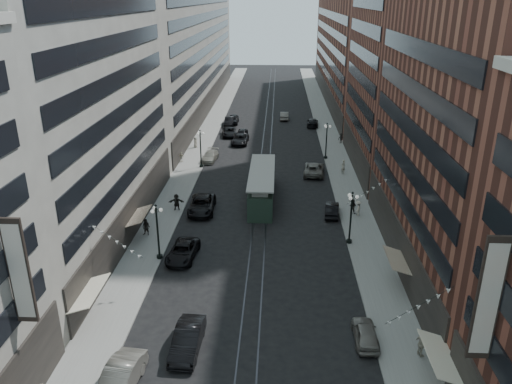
% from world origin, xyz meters
% --- Properties ---
extents(ground, '(220.00, 220.00, 0.00)m').
position_xyz_m(ground, '(0.00, 60.00, 0.00)').
color(ground, black).
rests_on(ground, ground).
extents(sidewalk_west, '(4.00, 180.00, 0.15)m').
position_xyz_m(sidewalk_west, '(-11.00, 70.00, 0.07)').
color(sidewalk_west, gray).
rests_on(sidewalk_west, ground).
extents(sidewalk_east, '(4.00, 180.00, 0.15)m').
position_xyz_m(sidewalk_east, '(11.00, 70.00, 0.07)').
color(sidewalk_east, gray).
rests_on(sidewalk_east, ground).
extents(rail_west, '(0.12, 180.00, 0.02)m').
position_xyz_m(rail_west, '(-0.70, 70.00, 0.01)').
color(rail_west, '#2D2D33').
rests_on(rail_west, ground).
extents(rail_east, '(0.12, 180.00, 0.02)m').
position_xyz_m(rail_east, '(0.70, 70.00, 0.01)').
color(rail_east, '#2D2D33').
rests_on(rail_east, ground).
extents(building_west_mid, '(8.00, 36.00, 28.00)m').
position_xyz_m(building_west_mid, '(-17.00, 33.00, 14.00)').
color(building_west_mid, '#A9A496').
rests_on(building_west_mid, ground).
extents(building_west_far, '(8.00, 90.00, 26.00)m').
position_xyz_m(building_west_far, '(-17.00, 96.00, 13.00)').
color(building_west_far, '#A9A496').
rests_on(building_west_far, ground).
extents(building_east_mid, '(8.00, 30.00, 24.00)m').
position_xyz_m(building_east_mid, '(17.00, 28.00, 12.00)').
color(building_east_mid, brown).
rests_on(building_east_mid, ground).
extents(building_east_tower, '(8.00, 26.00, 42.00)m').
position_xyz_m(building_east_tower, '(17.00, 56.00, 21.00)').
color(building_east_tower, brown).
rests_on(building_east_tower, ground).
extents(building_east_far, '(8.00, 72.00, 24.00)m').
position_xyz_m(building_east_far, '(17.00, 105.00, 12.00)').
color(building_east_far, brown).
rests_on(building_east_far, ground).
extents(lamppost_sw_far, '(1.03, 1.14, 5.52)m').
position_xyz_m(lamppost_sw_far, '(-9.20, 28.00, 3.10)').
color(lamppost_sw_far, black).
rests_on(lamppost_sw_far, sidewalk_west).
extents(lamppost_sw_mid, '(1.03, 1.14, 5.52)m').
position_xyz_m(lamppost_sw_mid, '(-9.20, 55.00, 3.10)').
color(lamppost_sw_mid, black).
rests_on(lamppost_sw_mid, sidewalk_west).
extents(lamppost_se_far, '(1.03, 1.14, 5.52)m').
position_xyz_m(lamppost_se_far, '(9.20, 32.00, 3.10)').
color(lamppost_se_far, black).
rests_on(lamppost_se_far, sidewalk_east).
extents(lamppost_se_mid, '(1.03, 1.14, 5.52)m').
position_xyz_m(lamppost_se_mid, '(9.20, 60.00, 3.10)').
color(lamppost_se_mid, black).
rests_on(lamppost_se_mid, sidewalk_east).
extents(streetcar, '(3.01, 13.61, 3.77)m').
position_xyz_m(streetcar, '(0.00, 43.13, 1.74)').
color(streetcar, '#213428').
rests_on(streetcar, ground).
extents(car_1, '(2.47, 5.53, 1.76)m').
position_xyz_m(car_1, '(-7.91, 11.09, 0.88)').
color(car_1, slate).
rests_on(car_1, ground).
extents(car_2, '(2.86, 5.47, 1.47)m').
position_xyz_m(car_2, '(-7.02, 28.31, 0.74)').
color(car_2, black).
rests_on(car_2, ground).
extents(car_4, '(1.68, 4.14, 1.41)m').
position_xyz_m(car_4, '(8.40, 16.71, 0.71)').
color(car_4, slate).
rests_on(car_4, ground).
extents(car_5, '(1.98, 5.25, 1.71)m').
position_xyz_m(car_5, '(-4.28, 15.22, 0.85)').
color(car_5, black).
rests_on(car_5, ground).
extents(pedestrian_2, '(0.95, 0.63, 1.79)m').
position_xyz_m(pedestrian_2, '(-11.63, 32.74, 1.05)').
color(pedestrian_2, black).
rests_on(pedestrian_2, sidewalk_west).
extents(pedestrian_4, '(0.87, 1.23, 1.91)m').
position_xyz_m(pedestrian_4, '(11.94, 15.13, 1.11)').
color(pedestrian_4, '#A59E89').
rests_on(pedestrian_4, sidewalk_east).
extents(car_7, '(3.03, 6.24, 1.71)m').
position_xyz_m(car_7, '(-6.80, 39.35, 0.85)').
color(car_7, black).
rests_on(car_7, ground).
extents(car_8, '(2.55, 5.17, 1.45)m').
position_xyz_m(car_8, '(-8.40, 58.33, 0.72)').
color(car_8, gray).
rests_on(car_8, ground).
extents(car_9, '(2.02, 4.98, 1.69)m').
position_xyz_m(car_9, '(-6.91, 82.06, 0.85)').
color(car_9, black).
rests_on(car_9, ground).
extents(car_10, '(1.97, 4.44, 1.42)m').
position_xyz_m(car_10, '(8.13, 39.01, 0.71)').
color(car_10, black).
rests_on(car_10, ground).
extents(car_11, '(3.26, 6.04, 1.61)m').
position_xyz_m(car_11, '(6.96, 52.94, 0.81)').
color(car_11, '#67635B').
rests_on(car_11, ground).
extents(car_12, '(2.45, 5.36, 1.52)m').
position_xyz_m(car_12, '(8.40, 80.40, 0.76)').
color(car_12, black).
rests_on(car_12, ground).
extents(car_13, '(2.17, 4.81, 1.60)m').
position_xyz_m(car_13, '(-4.45, 71.31, 0.80)').
color(car_13, black).
rests_on(car_13, ground).
extents(car_14, '(1.66, 4.74, 1.56)m').
position_xyz_m(car_14, '(3.08, 85.82, 0.78)').
color(car_14, slate).
rests_on(car_14, ground).
extents(pedestrian_5, '(1.83, 0.65, 1.94)m').
position_xyz_m(pedestrian_5, '(-9.76, 39.42, 1.12)').
color(pedestrian_5, black).
rests_on(pedestrian_5, sidewalk_west).
extents(pedestrian_6, '(0.97, 0.61, 1.53)m').
position_xyz_m(pedestrian_6, '(-12.50, 57.18, 0.92)').
color(pedestrian_6, '#B7AF97').
rests_on(pedestrian_6, sidewalk_west).
extents(pedestrian_7, '(0.93, 0.77, 1.69)m').
position_xyz_m(pedestrian_7, '(10.52, 39.35, 0.99)').
color(pedestrian_7, black).
rests_on(pedestrian_7, sidewalk_east).
extents(pedestrian_8, '(0.84, 0.79, 1.94)m').
position_xyz_m(pedestrian_8, '(11.03, 53.17, 1.12)').
color(pedestrian_8, beige).
rests_on(pedestrian_8, sidewalk_east).
extents(pedestrian_9, '(1.19, 0.72, 1.73)m').
position_xyz_m(pedestrian_9, '(12.50, 68.48, 1.01)').
color(pedestrian_9, black).
rests_on(pedestrian_9, sidewalk_east).
extents(car_extra_0, '(2.79, 5.67, 1.55)m').
position_xyz_m(car_extra_0, '(-4.50, 67.83, 0.77)').
color(car_extra_0, black).
rests_on(car_extra_0, ground).
extents(car_extra_1, '(3.07, 5.50, 1.45)m').
position_xyz_m(car_extra_1, '(-6.80, 72.74, 0.73)').
color(car_extra_1, black).
rests_on(car_extra_1, ground).
extents(car_extra_2, '(1.80, 4.80, 1.56)m').
position_xyz_m(car_extra_2, '(-7.56, 80.71, 0.78)').
color(car_extra_2, black).
rests_on(car_extra_2, ground).
extents(pedestrian_extra_0, '(0.86, 1.22, 1.74)m').
position_xyz_m(pedestrian_extra_0, '(11.03, 38.80, 1.02)').
color(pedestrian_extra_0, '#BEB09D').
rests_on(pedestrian_extra_0, sidewalk_east).
extents(pedestrian_extra_1, '(0.54, 0.89, 1.74)m').
position_xyz_m(pedestrian_extra_1, '(-11.61, 64.81, 1.02)').
color(pedestrian_extra_1, gray).
rests_on(pedestrian_extra_1, sidewalk_west).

